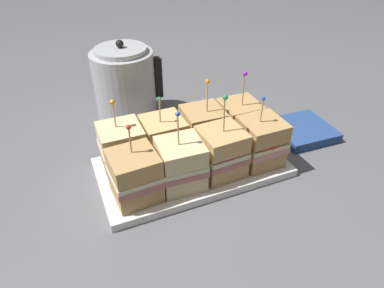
# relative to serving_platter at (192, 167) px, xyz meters

# --- Properties ---
(ground_plane) EXTENTS (6.00, 6.00, 0.00)m
(ground_plane) POSITION_rel_serving_platter_xyz_m (0.00, 0.00, -0.01)
(ground_plane) COLOR slate
(serving_platter) EXTENTS (0.41, 0.22, 0.02)m
(serving_platter) POSITION_rel_serving_platter_xyz_m (0.00, 0.00, 0.00)
(serving_platter) COLOR white
(serving_platter) RESTS_ON ground_plane
(sandwich_front_far_left) EXTENTS (0.10, 0.10, 0.16)m
(sandwich_front_far_left) POSITION_rel_serving_platter_xyz_m (-0.14, -0.05, 0.06)
(sandwich_front_far_left) COLOR tan
(sandwich_front_far_left) RESTS_ON serving_platter
(sandwich_front_center_left) EXTENTS (0.10, 0.10, 0.17)m
(sandwich_front_center_left) POSITION_rel_serving_platter_xyz_m (-0.05, -0.05, 0.06)
(sandwich_front_center_left) COLOR beige
(sandwich_front_center_left) RESTS_ON serving_platter
(sandwich_front_center_right) EXTENTS (0.10, 0.10, 0.19)m
(sandwich_front_center_right) POSITION_rel_serving_platter_xyz_m (0.05, -0.05, 0.06)
(sandwich_front_center_right) COLOR tan
(sandwich_front_center_right) RESTS_ON serving_platter
(sandwich_front_far_right) EXTENTS (0.09, 0.09, 0.16)m
(sandwich_front_far_right) POSITION_rel_serving_platter_xyz_m (0.14, -0.05, 0.06)
(sandwich_front_far_right) COLOR tan
(sandwich_front_far_right) RESTS_ON serving_platter
(sandwich_back_far_left) EXTENTS (0.09, 0.09, 0.17)m
(sandwich_back_far_left) POSITION_rel_serving_platter_xyz_m (-0.14, 0.05, 0.06)
(sandwich_back_far_left) COLOR beige
(sandwich_back_far_left) RESTS_ON serving_platter
(sandwich_back_center_left) EXTENTS (0.09, 0.09, 0.16)m
(sandwich_back_center_left) POSITION_rel_serving_platter_xyz_m (-0.05, 0.05, 0.06)
(sandwich_back_center_left) COLOR tan
(sandwich_back_center_left) RESTS_ON serving_platter
(sandwich_back_center_right) EXTENTS (0.09, 0.09, 0.18)m
(sandwich_back_center_right) POSITION_rel_serving_platter_xyz_m (0.05, 0.05, 0.06)
(sandwich_back_center_right) COLOR tan
(sandwich_back_center_right) RESTS_ON serving_platter
(sandwich_back_far_right) EXTENTS (0.09, 0.09, 0.18)m
(sandwich_back_far_right) POSITION_rel_serving_platter_xyz_m (0.14, 0.05, 0.06)
(sandwich_back_far_right) COLOR tan
(sandwich_back_far_right) RESTS_ON serving_platter
(kettle_steel) EXTENTS (0.18, 0.16, 0.22)m
(kettle_steel) POSITION_rel_serving_platter_xyz_m (-0.07, 0.29, 0.09)
(kettle_steel) COLOR #B7BABF
(kettle_steel) RESTS_ON ground_plane
(napkin_stack) EXTENTS (0.14, 0.14, 0.02)m
(napkin_stack) POSITION_rel_serving_platter_xyz_m (0.32, 0.02, 0.00)
(napkin_stack) COLOR navy
(napkin_stack) RESTS_ON ground_plane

